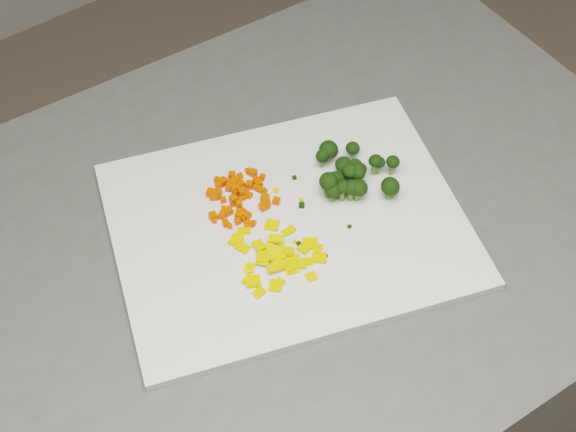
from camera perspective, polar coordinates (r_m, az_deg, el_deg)
counter_block at (r=1.32m, az=-0.38°, el=-12.53°), size 0.99×0.73×0.90m
cutting_board at (r=0.93m, az=0.00°, el=-0.59°), size 0.48×0.42×0.01m
carrot_pile at (r=0.94m, az=-3.49°, el=1.66°), size 0.09×0.09×0.02m
pepper_pile at (r=0.89m, az=-1.03°, el=-2.74°), size 0.10×0.10×0.01m
broccoli_pile at (r=0.94m, az=4.80°, el=3.32°), size 0.11×0.11×0.05m
carrot_cube_0 at (r=0.95m, az=-2.22°, el=2.05°), size 0.01×0.01×0.01m
carrot_cube_1 at (r=0.95m, az=-1.69°, el=1.82°), size 0.01×0.01×0.01m
carrot_cube_2 at (r=0.93m, az=-1.58°, el=0.73°), size 0.01×0.01×0.01m
carrot_cube_3 at (r=0.95m, az=-2.77°, el=2.22°), size 0.01×0.01×0.01m
carrot_cube_4 at (r=0.94m, az=-4.64°, el=1.16°), size 0.01×0.01×0.01m
carrot_cube_5 at (r=0.92m, az=-5.25°, el=-0.33°), size 0.01×0.01×0.01m
carrot_cube_6 at (r=0.93m, az=-3.48°, el=0.84°), size 0.01×0.01×0.01m
carrot_cube_7 at (r=0.92m, az=-3.47°, el=0.06°), size 0.01×0.01×0.01m
carrot_cube_8 at (r=0.95m, az=-2.09°, el=2.31°), size 0.01×0.01×0.01m
carrot_cube_9 at (r=0.93m, az=-4.21°, el=0.25°), size 0.01×0.01×0.01m
carrot_cube_10 at (r=0.93m, az=-3.89°, el=1.21°), size 0.01×0.01×0.01m
carrot_cube_11 at (r=0.94m, az=-3.97°, el=0.86°), size 0.01×0.01×0.01m
carrot_cube_12 at (r=0.94m, az=-2.77°, el=1.48°), size 0.01×0.01×0.01m
carrot_cube_13 at (r=0.97m, az=-2.51°, el=3.09°), size 0.01×0.01×0.01m
carrot_cube_14 at (r=0.92m, az=-2.87°, el=-0.59°), size 0.01×0.01×0.01m
carrot_cube_15 at (r=0.92m, az=-4.44°, el=-0.52°), size 0.01×0.01×0.01m
carrot_cube_16 at (r=0.95m, az=-4.96°, el=1.40°), size 0.01×0.01×0.01m
carrot_cube_17 at (r=0.93m, az=-2.94°, el=0.08°), size 0.01×0.01×0.01m
carrot_cube_18 at (r=0.96m, az=-4.19°, el=2.26°), size 0.01×0.01×0.01m
carrot_cube_19 at (r=0.95m, az=-5.52°, el=1.65°), size 0.01×0.01×0.01m
carrot_cube_20 at (r=0.93m, az=-4.28°, el=0.35°), size 0.01×0.01×0.01m
carrot_cube_21 at (r=0.92m, az=-2.96°, el=0.02°), size 0.01×0.01×0.01m
carrot_cube_22 at (r=0.93m, az=-1.79°, el=0.66°), size 0.01×0.01×0.01m
carrot_cube_23 at (r=0.95m, az=-3.65°, el=1.62°), size 0.01×0.01×0.01m
carrot_cube_24 at (r=0.96m, az=-4.62°, el=2.47°), size 0.01×0.01×0.01m
carrot_cube_25 at (r=0.94m, az=-1.58°, el=1.09°), size 0.01×0.01×0.01m
carrot_cube_26 at (r=0.92m, az=-3.21°, el=-0.17°), size 0.01×0.01×0.01m
carrot_cube_27 at (r=0.93m, az=-1.52°, el=0.83°), size 0.01×0.01×0.01m
carrot_cube_28 at (r=0.93m, az=-4.50°, el=0.22°), size 0.01×0.01×0.01m
carrot_cube_29 at (r=0.93m, az=-4.13°, el=0.32°), size 0.01×0.01×0.01m
carrot_cube_30 at (r=0.96m, az=-5.06°, el=2.59°), size 0.01×0.01×0.01m
carrot_cube_31 at (r=0.95m, az=-3.37°, el=2.28°), size 0.01×0.01×0.01m
carrot_cube_32 at (r=0.96m, az=-3.91°, el=2.40°), size 0.01×0.01×0.01m
carrot_cube_33 at (r=0.95m, az=-3.06°, el=1.63°), size 0.01×0.01×0.01m
carrot_cube_34 at (r=0.95m, az=-5.31°, el=1.42°), size 0.01×0.01×0.01m
carrot_cube_35 at (r=0.94m, az=-3.77°, el=1.73°), size 0.01×0.01×0.01m
carrot_cube_36 at (r=0.95m, az=-5.03°, el=1.64°), size 0.01×0.01×0.01m
carrot_cube_37 at (r=0.96m, az=-3.42°, el=2.86°), size 0.01×0.01×0.01m
carrot_cube_38 at (r=0.93m, az=-5.35°, el=-0.02°), size 0.01×0.01×0.01m
carrot_cube_39 at (r=0.94m, az=-1.65°, el=1.28°), size 0.01×0.01×0.01m
carrot_cube_40 at (r=0.93m, az=-4.59°, el=0.18°), size 0.01×0.01×0.01m
carrot_cube_41 at (r=0.93m, az=-3.38°, el=0.32°), size 0.01×0.01×0.01m
carrot_cube_42 at (r=0.96m, az=-2.43°, el=2.43°), size 0.01×0.01×0.01m
carrot_cube_43 at (r=0.96m, az=-2.24°, el=2.52°), size 0.01×0.01×0.01m
carrot_cube_44 at (r=0.93m, az=-4.72°, el=0.02°), size 0.01×0.01×0.01m
carrot_cube_45 at (r=0.94m, az=-3.52°, el=1.04°), size 0.01×0.01×0.01m
carrot_cube_46 at (r=0.95m, az=-4.27°, el=1.97°), size 0.01×0.01×0.01m
carrot_cube_47 at (r=0.92m, az=-2.47°, el=-0.52°), size 0.01×0.01×0.01m
carrot_cube_48 at (r=0.97m, az=-2.40°, el=3.10°), size 0.01×0.01×0.01m
carrot_cube_49 at (r=0.94m, az=-3.79°, el=1.97°), size 0.01×0.01×0.01m
carrot_cube_50 at (r=0.92m, az=-3.61°, el=-0.39°), size 0.01×0.01×0.01m
carrot_cube_51 at (r=0.96m, az=-3.55°, el=2.61°), size 0.01×0.01×0.01m
carrot_cube_52 at (r=0.96m, az=-4.95°, el=2.19°), size 0.01×0.01×0.01m
carrot_cube_53 at (r=0.94m, az=-0.83°, el=1.08°), size 0.01×0.01×0.01m
carrot_cube_54 at (r=0.94m, az=-3.18°, el=1.34°), size 0.01×0.01×0.01m
carrot_cube_55 at (r=0.96m, az=-1.84°, el=2.78°), size 0.01×0.01×0.01m
carrot_cube_56 at (r=0.92m, az=-4.16°, el=-0.74°), size 0.01×0.01×0.01m
carrot_cube_57 at (r=0.95m, az=-1.93°, el=1.84°), size 0.01×0.01×0.01m
carrot_cube_58 at (r=0.93m, az=-4.60°, el=0.55°), size 0.01×0.01×0.01m
carrot_cube_59 at (r=0.96m, az=-4.00°, el=2.90°), size 0.01×0.01×0.01m
carrot_cube_60 at (r=0.96m, az=-3.82°, el=2.51°), size 0.01×0.01×0.01m
carrot_cube_61 at (r=0.97m, az=-2.87°, el=3.22°), size 0.01×0.01×0.01m
carrot_cube_62 at (r=0.96m, az=-3.99°, el=2.33°), size 0.01×0.01×0.01m
carrot_cube_63 at (r=0.92m, az=-2.65°, el=-0.60°), size 0.01×0.01×0.01m
carrot_cube_64 at (r=0.94m, az=-3.34°, el=1.78°), size 0.01×0.01×0.01m
carrot_cube_65 at (r=0.94m, az=-3.07°, el=1.43°), size 0.01×0.01×0.01m
pepper_chunk_0 at (r=0.89m, az=-1.29°, el=-2.83°), size 0.02×0.02×0.01m
pepper_chunk_1 at (r=0.87m, az=-2.50°, el=-4.67°), size 0.02×0.02×0.01m
pepper_chunk_2 at (r=0.88m, az=-1.00°, el=-3.70°), size 0.02×0.01×0.00m
pepper_chunk_3 at (r=0.89m, az=-0.57°, el=-2.64°), size 0.02×0.02×0.01m
pepper_chunk_4 at (r=0.87m, az=-2.81°, el=-4.56°), size 0.02×0.02×0.01m
pepper_chunk_5 at (r=0.88m, az=-2.76°, el=-3.74°), size 0.02×0.02×0.01m
pepper_chunk_6 at (r=0.89m, az=-1.08°, el=-2.64°), size 0.02×0.02×0.01m
pepper_chunk_7 at (r=0.92m, az=-1.15°, el=-0.65°), size 0.02×0.02×0.01m
pepper_chunk_8 at (r=0.89m, az=0.94°, el=-3.40°), size 0.02×0.02×0.01m
pepper_chunk_9 at (r=0.91m, az=0.05°, el=-1.06°), size 0.02×0.01×0.01m
pepper_chunk_10 at (r=0.88m, az=0.28°, el=-3.81°), size 0.02×0.02×0.00m
pepper_chunk_11 at (r=0.87m, az=-0.62°, el=-4.77°), size 0.01×0.01×0.01m
pepper_chunk_12 at (r=0.89m, az=-0.04°, el=-2.52°), size 0.02×0.02×0.01m
pepper_chunk_13 at (r=0.88m, az=-1.77°, el=-3.15°), size 0.02×0.02×0.01m
pepper_chunk_14 at (r=0.89m, az=1.21°, el=-3.29°), size 0.02×0.02×0.00m
pepper_chunk_15 at (r=0.91m, az=-3.88°, el=-1.72°), size 0.02×0.02×0.01m
pepper_chunk_16 at (r=0.87m, az=-2.07°, el=-5.45°), size 0.01×0.01×0.01m
pepper_chunk_17 at (r=0.91m, az=-3.14°, el=-1.03°), size 0.02×0.02×0.01m
pepper_chunk_18 at (r=0.88m, az=-0.55°, el=-3.37°), size 0.02×0.02×0.00m
pepper_chunk_19 at (r=0.90m, az=-3.22°, el=-2.25°), size 0.02×0.02×0.01m
pepper_chunk_20 at (r=0.87m, az=-0.88°, el=-4.96°), size 0.02×0.02×0.01m
pepper_chunk_21 at (r=0.91m, az=-3.55°, el=-1.60°), size 0.02×0.02×0.01m
pepper_chunk_22 at (r=0.88m, az=1.68°, el=-4.34°), size 0.01×0.01×0.00m
pepper_chunk_23 at (r=0.89m, az=2.24°, el=-3.00°), size 0.02×0.02×0.01m
pepper_chunk_24 at (r=0.88m, az=0.10°, el=-3.54°), size 0.02×0.02×0.01m
pepper_chunk_25 at (r=0.90m, az=-0.87°, el=-1.64°), size 0.02×0.02×0.01m
pepper_chunk_26 at (r=0.89m, az=-2.07°, el=-2.11°), size 0.01×0.02×0.00m
pepper_chunk_27 at (r=0.89m, az=0.32°, el=-3.08°), size 0.02×0.02×0.01m
pepper_chunk_28 at (r=0.90m, az=1.56°, el=-1.97°), size 0.02×0.02×0.01m
pepper_chunk_29 at (r=0.90m, az=1.21°, el=-2.27°), size 0.02×0.02×0.01m
pepper_chunk_30 at (r=0.90m, az=-1.43°, el=-2.28°), size 0.02×0.01×0.01m
pepper_chunk_31 at (r=0.90m, az=2.15°, el=-2.39°), size 0.02×0.02×0.01m
pepper_chunk_32 at (r=0.89m, az=-1.79°, el=-2.93°), size 0.02×0.02×0.01m
broccoli_floret_0 at (r=0.96m, az=6.17°, el=3.61°), size 0.02×0.02×0.03m
broccoli_floret_1 at (r=0.94m, az=4.82°, el=3.00°), size 0.03×0.03×0.03m
broccoli_floret_2 at (r=0.94m, az=3.55°, el=2.46°), size 0.03×0.03×0.03m
broccoli_floret_3 at (r=0.93m, az=3.88°, el=1.75°), size 0.02×0.02×0.03m
broccoli_floret_4 at (r=0.95m, az=7.32°, el=1.75°), size 0.02×0.02×0.02m
broccoli_floret_5 at (r=0.94m, az=4.38°, el=2.91°), size 0.03×0.03×0.03m
broccoli_floret_6 at (r=0.94m, az=4.97°, el=1.78°), size 0.03×0.03×0.03m
broccoli_floret_7 at (r=0.95m, az=4.73°, el=3.34°), size 0.02×0.02×0.03m
broccoli_floret_8 at (r=0.97m, az=6.44°, el=3.54°), size 0.02×0.02×0.02m
broccoli_floret_9 at (r=0.95m, az=5.09°, el=3.01°), size 0.02×0.02×0.03m
broccoli_floret_10 at (r=0.93m, az=3.20°, el=1.68°), size 0.03×0.03×0.03m
broccoli_floret_11 at (r=0.96m, az=3.97°, el=3.40°), size 0.03×0.03×0.03m
broccoli_floret_12 at (r=0.94m, az=4.49°, el=1.78°), size 0.03×0.03×0.03m
broccoli_floret_13 at (r=0.94m, az=2.84°, el=2.12°), size 0.03×0.03×0.03m
broccoli_floret_14 at (r=0.94m, az=3.30°, el=2.38°), size 0.02×0.02×0.03m
broccoli_floret_15 at (r=0.97m, az=2.44°, el=4.07°), size 0.02×0.02×0.02m
broccoli_floret_16 at (r=0.97m, az=7.40°, el=3.55°), size 0.02×0.02×0.03m
broccoli_floret_17 at (r=0.97m, az=2.85°, el=4.53°), size 0.03×0.03×0.03m
broccoli_floret_18 at (r=0.94m, az=7.21°, el=1.87°), size 0.03×0.03×0.03m
broccoli_floret_19 at (r=0.98m, az=4.58°, el=4.64°), size 0.02×0.02×0.02m
stray_bit_0 at (r=0.92m, az=-2.78°, el=-0.54°), size 0.01×0.01×0.00m
stray_bit_1 at (r=0.90m, az=-0.43°, el=-2.15°), size 0.01×0.01×0.00m
stray_bit_2 at (r=0.96m, az=0.45°, el=2.75°), size 0.01×0.01×0.00m
stray_bit_3 at (r=0.89m, az=2.63°, el=-2.81°), size 0.01×0.01×0.00m
stray_bit_4 at (r=0.90m, az=0.78°, el=-1.96°), size 0.01×0.01×0.00m
stray_bit_5 at (r=0.92m, az=4.40°, el=-0.75°), size 0.00×0.00×0.00m
stray_bit_6 at (r=0.97m, az=3.70°, el=2.84°), size 0.01×0.01×0.00m
stray_bit_7 at (r=0.94m, az=0.94°, el=1.17°), size 0.00×0.00×0.00m
stray_bit_8 at (r=0.93m, az=0.98°, el=0.77°), size 0.01×0.01×0.00m
stray_bit_9 at (r=0.90m, az=0.49°, el=-1.86°), size 0.00×0.00×0.00m
stray_bit_10 at (r=0.88m, az=-2.69°, el=-3.58°), size 0.01×0.01×0.00m
stray_bit_11 at (r=0.95m, az=-0.83°, el=1.81°), size 0.01×0.01×0.00m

